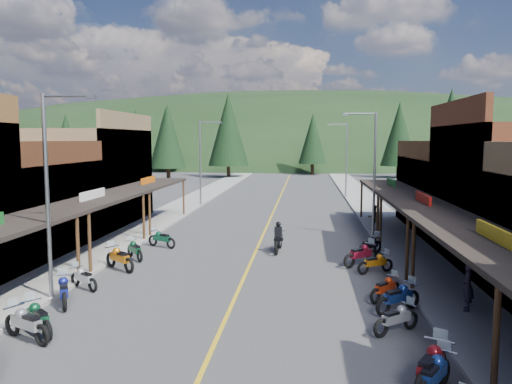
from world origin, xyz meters
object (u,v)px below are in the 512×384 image
(pine_7, at_px, (136,135))
(bike_east_9, at_px, (370,244))
(shop_west_3, at_px, (81,177))
(bike_west_7, at_px, (120,257))
(pine_5, at_px, (476,130))
(pine_4, at_px, (399,134))
(bike_west_4, at_px, (38,317))
(rider_on_bike, at_px, (278,239))
(bike_east_2, at_px, (434,374))
(pine_3, at_px, (313,138))
(pine_10, at_px, (168,136))
(streetlight_2, at_px, (372,168))
(pedestrian_east_a, at_px, (468,286))
(pine_11, at_px, (450,132))
(bike_west_8, at_px, (135,249))
(bike_east_8, at_px, (361,253))
(pine_9, at_px, (466,139))
(bike_west_9, at_px, (162,238))
(streetlight_1, at_px, (202,159))
(bike_east_5, at_px, (398,296))
(bike_west_6, at_px, (84,277))
(bike_east_3, at_px, (431,365))
(pine_1, at_px, (166,135))
(bike_west_3, at_px, (26,322))
(bike_west_5, at_px, (64,289))
(bike_east_7, at_px, (375,262))
(shop_east_3, at_px, (466,194))
(pedestrian_east_b, at_px, (374,217))
(streetlight_0, at_px, (50,187))
(pine_2, at_px, (228,129))
(bike_east_6, at_px, (385,287))
(pine_0, at_px, (66,138))
(bike_east_4, at_px, (396,317))
(shop_west_2, at_px, (5,208))

(pine_7, distance_m, bike_east_9, 82.62)
(shop_west_3, relative_size, bike_west_7, 4.76)
(pine_5, bearing_deg, pine_7, 176.53)
(pine_4, bearing_deg, bike_west_4, -108.93)
(rider_on_bike, bearing_deg, bike_east_2, -69.17)
(shop_west_3, relative_size, rider_on_bike, 4.56)
(pine_3, xyz_separation_m, pine_10, (-22.00, -16.00, 0.30))
(pine_7, bearing_deg, streetlight_2, -60.19)
(pedestrian_east_a, bearing_deg, pine_11, -180.00)
(shop_west_3, xyz_separation_m, bike_west_8, (7.65, -10.45, -2.95))
(pine_5, bearing_deg, bike_east_2, -108.47)
(bike_east_8, bearing_deg, pine_9, 116.29)
(bike_west_9, height_order, bike_east_9, bike_east_9)
(streetlight_1, bearing_deg, bike_east_5, -64.96)
(pine_4, relative_size, bike_west_9, 6.25)
(pine_10, bearing_deg, bike_west_7, -76.97)
(bike_west_6, bearing_deg, bike_east_3, -86.64)
(pine_1, xyz_separation_m, bike_west_3, (18.13, -79.84, -6.62))
(bike_west_4, height_order, bike_west_5, bike_west_5)
(bike_west_6, distance_m, bike_east_7, 13.11)
(bike_east_2, bearing_deg, bike_west_3, -157.87)
(bike_west_4, bearing_deg, pedestrian_east_a, -35.71)
(shop_east_3, xyz_separation_m, pedestrian_east_b, (-6.32, -1.03, -1.54))
(streetlight_0, bearing_deg, pedestrian_east_a, 0.05)
(bike_east_2, xyz_separation_m, bike_east_7, (0.17, 11.44, -0.06))
(shop_west_3, distance_m, bike_east_3, 30.48)
(bike_west_6, bearing_deg, pine_2, 37.18)
(shop_west_3, height_order, bike_west_9, shop_west_3)
(streetlight_1, height_order, pine_3, pine_3)
(pine_10, bearing_deg, rider_on_bike, -67.54)
(pine_1, xyz_separation_m, bike_west_9, (18.43, -66.13, -6.67))
(streetlight_2, relative_size, pedestrian_east_a, 4.48)
(pedestrian_east_a, bearing_deg, bike_east_2, -9.13)
(bike_east_5, bearing_deg, pine_10, 165.17)
(bike_east_8, bearing_deg, streetlight_2, 127.97)
(bike_east_5, xyz_separation_m, pedestrian_east_b, (1.28, 16.32, 0.38))
(bike_east_5, relative_size, bike_east_7, 1.12)
(pine_11, xyz_separation_m, bike_east_6, (-14.09, -42.68, -6.65))
(pine_2, distance_m, pine_5, 46.17)
(streetlight_1, height_order, pine_0, pine_0)
(pine_0, xyz_separation_m, bike_east_7, (46.07, -62.68, -5.94))
(streetlight_2, height_order, bike_east_7, streetlight_2)
(bike_east_7, bearing_deg, bike_east_4, -31.26)
(streetlight_1, height_order, pine_5, pine_5)
(streetlight_2, relative_size, pine_11, 0.65)
(streetlight_1, relative_size, bike_west_6, 4.33)
(shop_west_3, bearing_deg, pine_5, 51.79)
(pine_1, height_order, bike_west_5, pine_1)
(bike_west_7, relative_size, bike_east_6, 1.22)
(shop_west_2, bearing_deg, pine_3, 74.57)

